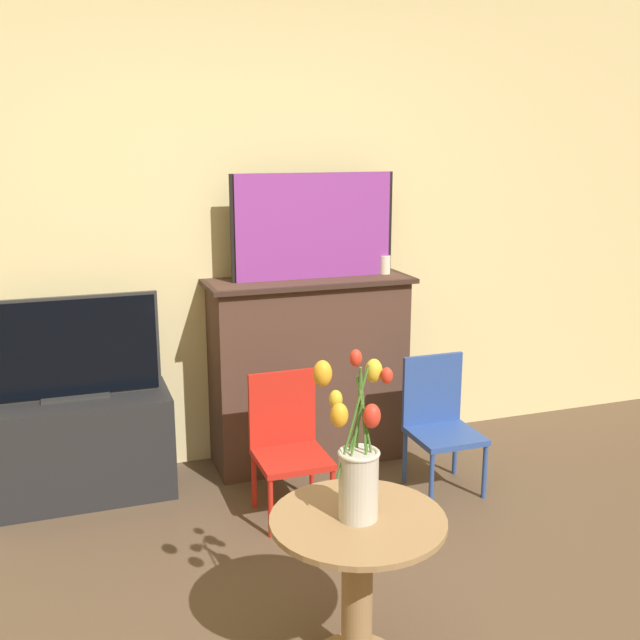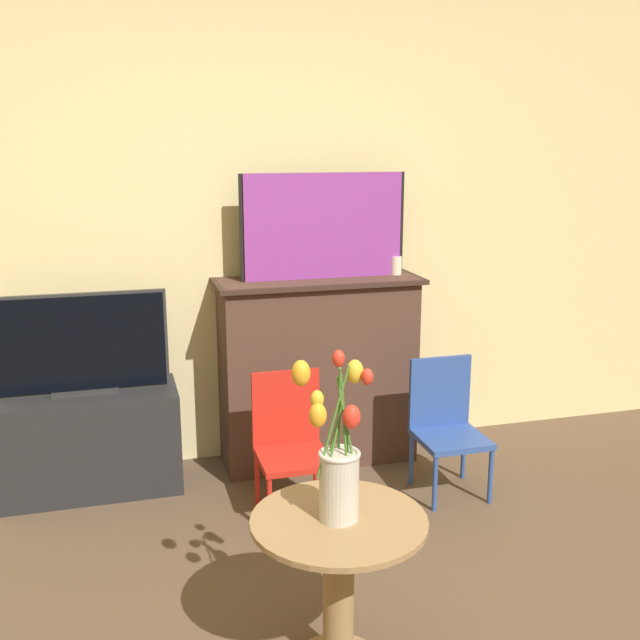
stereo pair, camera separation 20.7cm
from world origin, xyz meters
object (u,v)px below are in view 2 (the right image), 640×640
at_px(tv_monitor, 82,345).
at_px(vase_tulips, 338,461).
at_px(painting, 324,226).
at_px(chair_blue, 446,421).
at_px(chair_red, 290,439).

distance_m(tv_monitor, vase_tulips, 1.85).
height_order(tv_monitor, vase_tulips, vase_tulips).
bearing_deg(tv_monitor, painting, 2.17).
height_order(painting, chair_blue, painting).
xyz_separation_m(chair_red, vase_tulips, (-0.11, -1.15, 0.40)).
xyz_separation_m(painting, vase_tulips, (-0.44, -1.71, -0.55)).
relative_size(painting, chair_red, 1.32).
distance_m(painting, vase_tulips, 1.85).
bearing_deg(vase_tulips, painting, 75.53).
xyz_separation_m(chair_red, chair_blue, (0.82, 0.01, 0.00)).
bearing_deg(vase_tulips, chair_red, 84.30).
xyz_separation_m(tv_monitor, vase_tulips, (0.83, -1.66, -0.01)).
relative_size(tv_monitor, chair_red, 1.23).
xyz_separation_m(painting, tv_monitor, (-1.27, -0.05, -0.55)).
distance_m(tv_monitor, chair_red, 1.14).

